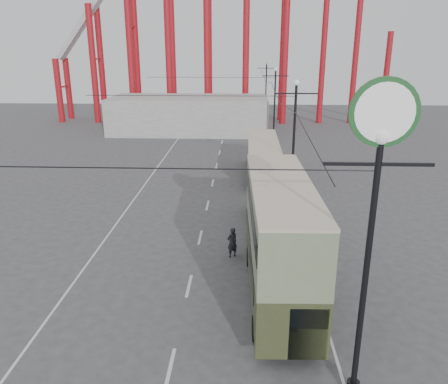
{
  "coord_description": "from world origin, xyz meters",
  "views": [
    {
      "loc": [
        1.62,
        -15.52,
        11.51
      ],
      "look_at": [
        0.52,
        10.27,
        3.0
      ],
      "focal_mm": 35.0,
      "sensor_mm": 36.0,
      "label": 1
    }
  ],
  "objects_px": {
    "double_decker_bus": "(279,234)",
    "single_decker_green": "(274,209)",
    "lamp_post_near": "(377,179)",
    "single_decker_cream": "(263,155)",
    "pedestrian": "(232,242)"
  },
  "relations": [
    {
      "from": "single_decker_green",
      "to": "pedestrian",
      "type": "height_order",
      "value": "single_decker_green"
    },
    {
      "from": "lamp_post_near",
      "to": "single_decker_cream",
      "type": "xyz_separation_m",
      "value": [
        -2.03,
        27.63,
        -5.93
      ]
    },
    {
      "from": "double_decker_bus",
      "to": "single_decker_green",
      "type": "relative_size",
      "value": 1.05
    },
    {
      "from": "single_decker_green",
      "to": "lamp_post_near",
      "type": "bearing_deg",
      "value": -87.82
    },
    {
      "from": "lamp_post_near",
      "to": "pedestrian",
      "type": "relative_size",
      "value": 5.97
    },
    {
      "from": "single_decker_green",
      "to": "single_decker_cream",
      "type": "xyz_separation_m",
      "value": [
        -0.13,
        13.61,
        0.32
      ]
    },
    {
      "from": "pedestrian",
      "to": "single_decker_green",
      "type": "bearing_deg",
      "value": -160.51
    },
    {
      "from": "lamp_post_near",
      "to": "single_decker_green",
      "type": "distance_m",
      "value": 15.47
    },
    {
      "from": "single_decker_cream",
      "to": "single_decker_green",
      "type": "bearing_deg",
      "value": -88.83
    },
    {
      "from": "double_decker_bus",
      "to": "single_decker_green",
      "type": "xyz_separation_m",
      "value": [
        0.29,
        7.72,
        -1.63
      ]
    },
    {
      "from": "single_decker_green",
      "to": "pedestrian",
      "type": "distance_m",
      "value": 4.52
    },
    {
      "from": "double_decker_bus",
      "to": "pedestrian",
      "type": "relative_size",
      "value": 6.0
    },
    {
      "from": "lamp_post_near",
      "to": "pedestrian",
      "type": "bearing_deg",
      "value": 113.37
    },
    {
      "from": "pedestrian",
      "to": "single_decker_cream",
      "type": "bearing_deg",
      "value": -133.15
    },
    {
      "from": "single_decker_green",
      "to": "single_decker_cream",
      "type": "bearing_deg",
      "value": 85.04
    }
  ]
}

